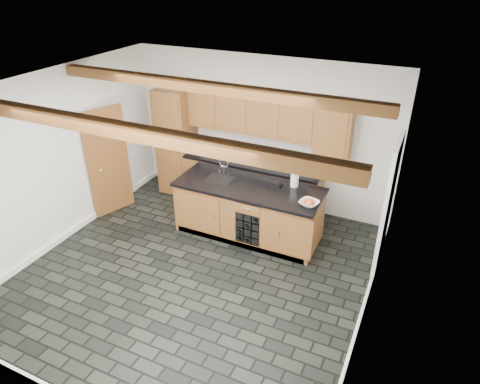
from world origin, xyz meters
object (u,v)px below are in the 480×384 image
object	(u,v)px
island	(249,211)
fruit_bowl	(309,203)
paper_towel	(295,179)
kitchen_scale	(276,184)

from	to	relation	value
island	fruit_bowl	bearing A→B (deg)	-9.10
island	paper_towel	bearing A→B (deg)	25.86
island	kitchen_scale	distance (m)	0.67
island	kitchen_scale	xyz separation A→B (m)	(0.38, 0.23, 0.50)
island	fruit_bowl	world-z (taller)	fruit_bowl
island	fruit_bowl	xyz separation A→B (m)	(1.07, -0.17, 0.50)
island	kitchen_scale	bearing A→B (deg)	31.13
fruit_bowl	paper_towel	xyz separation A→B (m)	(-0.40, 0.50, 0.10)
island	kitchen_scale	world-z (taller)	kitchen_scale
kitchen_scale	paper_towel	bearing A→B (deg)	33.10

